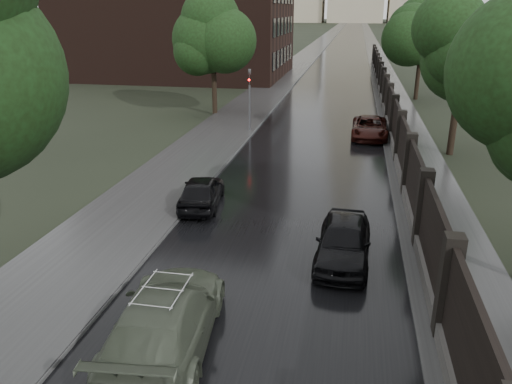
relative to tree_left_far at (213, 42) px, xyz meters
name	(u,v)px	position (x,y,z in m)	size (l,w,h in m)	color
road	(352,30)	(8.00, 160.00, -5.23)	(8.00, 420.00, 0.02)	black
sidewalk_left	(335,30)	(2.00, 160.00, -5.16)	(4.00, 420.00, 0.16)	#2D2D2D
verge_right	(367,30)	(13.50, 160.00, -5.20)	(3.00, 420.00, 0.08)	#2D2D2D
fence_right	(387,102)	(12.60, 2.01, -4.23)	(0.45, 75.72, 2.70)	#383533
tree_left_far	(213,42)	(0.00, 0.00, 0.00)	(4.25, 4.25, 7.39)	black
tree_right_b	(462,61)	(15.50, -8.00, -0.29)	(4.08, 4.08, 7.01)	black
tree_right_c	(422,41)	(15.50, 10.00, -0.29)	(4.08, 4.08, 7.01)	black
traffic_light	(250,95)	(3.70, -5.01, -2.84)	(0.16, 0.32, 4.00)	#59595E
volga_sedan	(165,320)	(6.20, -26.72, -4.47)	(2.17, 5.34, 1.55)	#4B5343
hatchback_left	(202,191)	(4.40, -17.91, -4.61)	(1.50, 3.73, 1.27)	black
car_right_near	(344,241)	(10.12, -21.55, -4.55)	(1.64, 4.07, 1.39)	black
car_right_far	(370,128)	(11.23, -5.03, -4.60)	(2.12, 4.60, 1.28)	black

